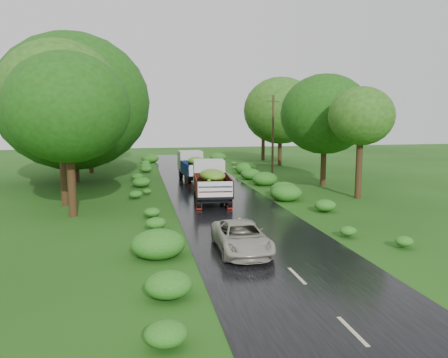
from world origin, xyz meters
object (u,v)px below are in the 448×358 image
object	(u,v)px
truck_near	(211,180)
truck_far	(194,165)
car	(241,237)
utility_pole	(273,135)

from	to	relation	value
truck_near	truck_far	bearing A→B (deg)	94.60
truck_far	car	size ratio (longest dim) A/B	1.39
truck_near	car	distance (m)	10.82
truck_far	utility_pole	distance (m)	8.14
truck_far	utility_pole	size ratio (longest dim) A/B	0.80
truck_near	truck_far	xyz separation A→B (m)	(0.06, 9.16, -0.04)
truck_far	car	bearing A→B (deg)	-95.28
car	utility_pole	world-z (taller)	utility_pole
truck_near	car	xyz separation A→B (m)	(-0.55, -10.78, -0.82)
truck_far	utility_pole	world-z (taller)	utility_pole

